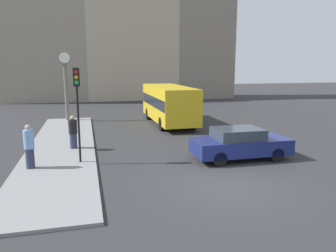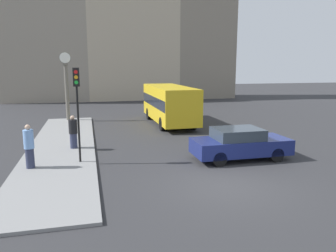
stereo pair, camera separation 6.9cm
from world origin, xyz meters
TOP-DOWN VIEW (x-y plane):
  - ground_plane at (0.00, 0.00)m, footprint 120.00×120.00m
  - sidewalk_corner at (-6.00, 7.08)m, footprint 3.22×18.17m
  - building_row at (0.26, 31.25)m, footprint 27.81×5.00m
  - sedan_car at (1.92, 2.91)m, footprint 4.31×1.80m
  - bus_distant at (1.06, 12.48)m, footprint 2.40×7.65m
  - traffic_light_near at (-5.04, 3.82)m, footprint 0.26×0.24m
  - street_clock at (-6.09, 15.43)m, footprint 0.84×0.35m
  - pedestrian_black_jacket at (-5.38, 6.37)m, footprint 0.41×0.41m
  - pedestrian_blue_stripe at (-6.96, 3.43)m, footprint 0.39×0.39m

SIDE VIEW (x-z plane):
  - ground_plane at x=0.00m, z-range 0.00..0.00m
  - sidewalk_corner at x=-6.00m, z-range 0.00..0.11m
  - sedan_car at x=1.92m, z-range 0.01..1.42m
  - pedestrian_black_jacket at x=-5.38m, z-range 0.09..1.73m
  - pedestrian_blue_stripe at x=-6.96m, z-range 0.10..1.87m
  - bus_distant at x=1.06m, z-range 0.20..2.90m
  - street_clock at x=-6.09m, z-range 0.17..5.20m
  - traffic_light_near at x=-5.04m, z-range 0.96..4.92m
  - building_row at x=0.26m, z-range -1.11..17.35m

